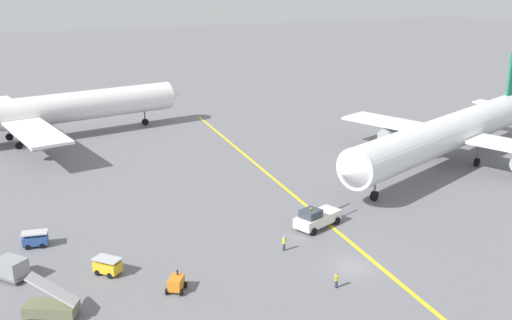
{
  "coord_description": "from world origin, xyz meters",
  "views": [
    {
      "loc": [
        -32.61,
        -44.07,
        28.39
      ],
      "look_at": [
        1.68,
        25.77,
        4.0
      ],
      "focal_mm": 41.0,
      "sensor_mm": 36.0,
      "label": 1
    }
  ],
  "objects_px": {
    "gse_container_dolly_flat": "(12,268)",
    "gse_gpu_cart_small": "(176,283)",
    "ground_crew_marshaller_foreground": "(336,280)",
    "pushback_tug": "(317,218)",
    "gse_baggage_cart_trailing": "(108,266)",
    "ground_crew_ramp_agent_by_cones": "(284,243)",
    "gse_baggage_cart_near_cluster": "(35,239)",
    "airliner_at_gate_left": "(29,113)",
    "airliner_being_pushed": "(450,133)",
    "gse_stair_truck_yellow": "(52,306)"
  },
  "relations": [
    {
      "from": "gse_container_dolly_flat",
      "to": "gse_gpu_cart_small",
      "type": "bearing_deg",
      "value": -34.21
    },
    {
      "from": "gse_gpu_cart_small",
      "to": "ground_crew_marshaller_foreground",
      "type": "distance_m",
      "value": 15.23
    },
    {
      "from": "pushback_tug",
      "to": "gse_baggage_cart_trailing",
      "type": "xyz_separation_m",
      "value": [
        -24.8,
        -0.58,
        -0.34
      ]
    },
    {
      "from": "gse_gpu_cart_small",
      "to": "ground_crew_ramp_agent_by_cones",
      "type": "relative_size",
      "value": 1.58
    },
    {
      "from": "pushback_tug",
      "to": "ground_crew_ramp_agent_by_cones",
      "type": "xyz_separation_m",
      "value": [
        -6.47,
        -3.76,
        -0.33
      ]
    },
    {
      "from": "gse_baggage_cart_near_cluster",
      "to": "gse_gpu_cart_small",
      "type": "bearing_deg",
      "value": -55.88
    },
    {
      "from": "airliner_at_gate_left",
      "to": "airliner_being_pushed",
      "type": "distance_m",
      "value": 71.79
    },
    {
      "from": "gse_baggage_cart_near_cluster",
      "to": "pushback_tug",
      "type": "bearing_deg",
      "value": -16.77
    },
    {
      "from": "gse_baggage_cart_trailing",
      "to": "airliner_being_pushed",
      "type": "bearing_deg",
      "value": 11.82
    },
    {
      "from": "gse_baggage_cart_trailing",
      "to": "gse_stair_truck_yellow",
      "type": "xyz_separation_m",
      "value": [
        -6.11,
        -5.65,
        0.16
      ]
    },
    {
      "from": "gse_container_dolly_flat",
      "to": "ground_crew_marshaller_foreground",
      "type": "height_order",
      "value": "gse_container_dolly_flat"
    },
    {
      "from": "airliner_being_pushed",
      "to": "gse_baggage_cart_near_cluster",
      "type": "relative_size",
      "value": 18.06
    },
    {
      "from": "airliner_at_gate_left",
      "to": "gse_baggage_cart_trailing",
      "type": "relative_size",
      "value": 19.07
    },
    {
      "from": "airliner_being_pushed",
      "to": "gse_baggage_cart_trailing",
      "type": "height_order",
      "value": "airliner_being_pushed"
    },
    {
      "from": "gse_stair_truck_yellow",
      "to": "gse_gpu_cart_small",
      "type": "height_order",
      "value": "gse_stair_truck_yellow"
    },
    {
      "from": "airliner_being_pushed",
      "to": "ground_crew_marshaller_foreground",
      "type": "bearing_deg",
      "value": -146.83
    },
    {
      "from": "pushback_tug",
      "to": "gse_stair_truck_yellow",
      "type": "xyz_separation_m",
      "value": [
        -30.91,
        -6.23,
        -0.17
      ]
    },
    {
      "from": "gse_baggage_cart_near_cluster",
      "to": "gse_baggage_cart_trailing",
      "type": "bearing_deg",
      "value": -59.47
    },
    {
      "from": "gse_container_dolly_flat",
      "to": "ground_crew_ramp_agent_by_cones",
      "type": "relative_size",
      "value": 2.32
    },
    {
      "from": "pushback_tug",
      "to": "gse_container_dolly_flat",
      "type": "relative_size",
      "value": 2.39
    },
    {
      "from": "pushback_tug",
      "to": "gse_baggage_cart_near_cluster",
      "type": "height_order",
      "value": "pushback_tug"
    },
    {
      "from": "gse_gpu_cart_small",
      "to": "airliner_at_gate_left",
      "type": "bearing_deg",
      "value": 95.86
    },
    {
      "from": "airliner_at_gate_left",
      "to": "ground_crew_marshaller_foreground",
      "type": "bearing_deg",
      "value": -73.35
    },
    {
      "from": "ground_crew_ramp_agent_by_cones",
      "to": "airliner_at_gate_left",
      "type": "bearing_deg",
      "value": 108.51
    },
    {
      "from": "gse_baggage_cart_trailing",
      "to": "gse_gpu_cart_small",
      "type": "distance_m",
      "value": 8.0
    },
    {
      "from": "gse_container_dolly_flat",
      "to": "gse_gpu_cart_small",
      "type": "height_order",
      "value": "gse_container_dolly_flat"
    },
    {
      "from": "gse_gpu_cart_small",
      "to": "ground_crew_marshaller_foreground",
      "type": "height_order",
      "value": "gse_gpu_cart_small"
    },
    {
      "from": "gse_baggage_cart_trailing",
      "to": "ground_crew_ramp_agent_by_cones",
      "type": "bearing_deg",
      "value": -9.83
    },
    {
      "from": "gse_stair_truck_yellow",
      "to": "gse_baggage_cart_near_cluster",
      "type": "xyz_separation_m",
      "value": [
        0.33,
        15.44,
        -0.16
      ]
    },
    {
      "from": "airliner_at_gate_left",
      "to": "ground_crew_ramp_agent_by_cones",
      "type": "distance_m",
      "value": 61.83
    },
    {
      "from": "gse_baggage_cart_trailing",
      "to": "ground_crew_ramp_agent_by_cones",
      "type": "distance_m",
      "value": 18.6
    },
    {
      "from": "gse_baggage_cart_near_cluster",
      "to": "gse_stair_truck_yellow",
      "type": "bearing_deg",
      "value": -91.23
    },
    {
      "from": "gse_baggage_cart_near_cluster",
      "to": "ground_crew_marshaller_foreground",
      "type": "height_order",
      "value": "gse_baggage_cart_near_cluster"
    },
    {
      "from": "gse_baggage_cart_trailing",
      "to": "ground_crew_marshaller_foreground",
      "type": "distance_m",
      "value": 22.66
    },
    {
      "from": "ground_crew_ramp_agent_by_cones",
      "to": "gse_stair_truck_yellow",
      "type": "bearing_deg",
      "value": -174.23
    },
    {
      "from": "ground_crew_marshaller_foreground",
      "to": "gse_stair_truck_yellow",
      "type": "bearing_deg",
      "value": 164.99
    },
    {
      "from": "gse_container_dolly_flat",
      "to": "gse_baggage_cart_trailing",
      "type": "height_order",
      "value": "gse_container_dolly_flat"
    },
    {
      "from": "gse_stair_truck_yellow",
      "to": "airliner_being_pushed",
      "type": "bearing_deg",
      "value": 15.64
    },
    {
      "from": "airliner_being_pushed",
      "to": "gse_baggage_cart_near_cluster",
      "type": "height_order",
      "value": "airliner_being_pushed"
    },
    {
      "from": "gse_stair_truck_yellow",
      "to": "gse_baggage_cart_near_cluster",
      "type": "relative_size",
      "value": 1.63
    },
    {
      "from": "pushback_tug",
      "to": "ground_crew_marshaller_foreground",
      "type": "bearing_deg",
      "value": -114.17
    },
    {
      "from": "ground_crew_ramp_agent_by_cones",
      "to": "gse_baggage_cart_near_cluster",
      "type": "bearing_deg",
      "value": 151.72
    },
    {
      "from": "pushback_tug",
      "to": "airliner_being_pushed",
      "type": "bearing_deg",
      "value": 19.7
    },
    {
      "from": "airliner_at_gate_left",
      "to": "gse_baggage_cart_trailing",
      "type": "distance_m",
      "value": 55.49
    },
    {
      "from": "gse_gpu_cart_small",
      "to": "gse_baggage_cart_near_cluster",
      "type": "distance_m",
      "value": 19.32
    },
    {
      "from": "airliner_at_gate_left",
      "to": "gse_stair_truck_yellow",
      "type": "bearing_deg",
      "value": -94.56
    },
    {
      "from": "gse_container_dolly_flat",
      "to": "gse_gpu_cart_small",
      "type": "distance_m",
      "value": 16.6
    },
    {
      "from": "pushback_tug",
      "to": "gse_baggage_cart_trailing",
      "type": "relative_size",
      "value": 3.0
    },
    {
      "from": "gse_container_dolly_flat",
      "to": "gse_baggage_cart_near_cluster",
      "type": "relative_size",
      "value": 1.29
    },
    {
      "from": "gse_baggage_cart_near_cluster",
      "to": "ground_crew_ramp_agent_by_cones",
      "type": "height_order",
      "value": "gse_baggage_cart_near_cluster"
    }
  ]
}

